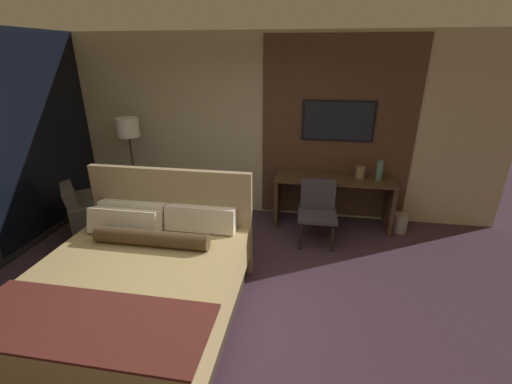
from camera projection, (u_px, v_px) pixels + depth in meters
ground_plane at (225, 317)px, 3.48m from camera, size 16.00×16.00×0.00m
wall_back_tv_panel at (272, 129)px, 5.30m from camera, size 7.20×0.09×2.80m
bed at (137, 287)px, 3.36m from camera, size 1.94×2.10×1.28m
desk at (333, 192)px, 5.20m from camera, size 1.74×0.56×0.78m
tv at (338, 121)px, 5.02m from camera, size 1.05×0.04×0.59m
desk_chair at (318, 207)px, 4.74m from camera, size 0.53×0.53×0.88m
armchair_by_window at (98, 216)px, 5.00m from camera, size 1.12×1.13×0.81m
floor_lamp at (129, 135)px, 5.20m from camera, size 0.34×0.34×1.60m
vase_tall at (380, 170)px, 4.92m from camera, size 0.09×0.09×0.30m
vase_short at (360, 172)px, 5.02m from camera, size 0.13×0.13×0.17m
waste_bin at (400, 223)px, 5.11m from camera, size 0.22×0.22×0.28m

